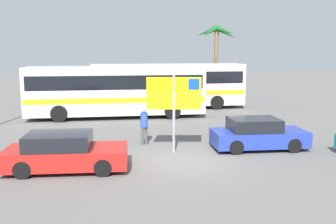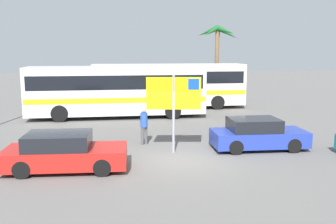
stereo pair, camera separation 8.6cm
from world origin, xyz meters
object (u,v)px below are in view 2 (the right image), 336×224
Objects in this scene: bus_front_coach at (117,89)px; car_red at (64,152)px; car_blue at (257,134)px; bus_rear_coach at (168,84)px; ferry_sign at (175,96)px; pedestrian_near_sign at (144,123)px.

bus_front_coach is 2.52× the size of car_red.
car_red is at bearing -165.22° from car_blue.
bus_rear_coach reaches higher than car_blue.
bus_front_coach is at bearing 112.23° from ferry_sign.
pedestrian_near_sign is (-4.70, 1.49, 0.34)m from car_blue.
car_red is 7.97m from car_blue.
car_blue is at bearing -80.33° from bus_rear_coach.
bus_rear_coach is at bearing 147.77° from pedestrian_near_sign.
ferry_sign is (2.22, -8.75, 0.54)m from bus_front_coach.
bus_rear_coach is (3.74, 3.34, 0.00)m from bus_front_coach.
ferry_sign is at bearing 25.79° from car_red.
pedestrian_near_sign is at bearing 134.23° from ferry_sign.
car_red is at bearing -112.44° from bus_rear_coach.
bus_rear_coach is 10.91m from pedestrian_near_sign.
pedestrian_near_sign is at bearing -81.38° from bus_front_coach.
bus_front_coach is 10.74m from car_red.
car_blue is 4.94m from pedestrian_near_sign.
ferry_sign reaches higher than bus_front_coach.
bus_rear_coach is at bearing 70.80° from car_red.
bus_rear_coach is 6.55× the size of pedestrian_near_sign.
bus_front_coach is 2.71× the size of car_blue.
car_blue is (7.77, 1.79, -0.00)m from car_red.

